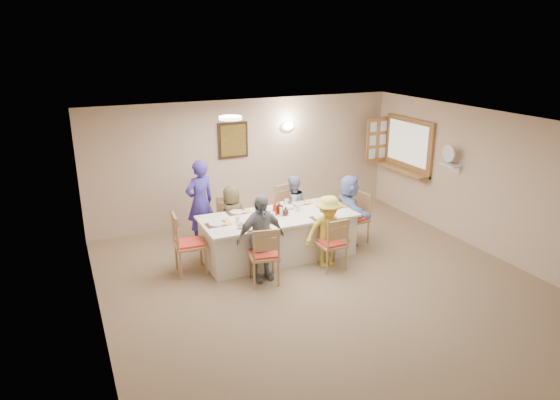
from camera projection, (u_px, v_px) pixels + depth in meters
name	position (u px, v px, depth m)	size (l,w,h in m)	color
ground	(330.00, 290.00, 7.59)	(7.00, 7.00, 0.00)	#816850
room_walls	(333.00, 195.00, 7.12)	(7.00, 7.00, 7.00)	beige
wall_picture	(233.00, 140.00, 9.95)	(0.62, 0.05, 0.72)	#372413
wall_sconce	(288.00, 126.00, 10.33)	(0.26, 0.09, 0.18)	white
ceiling_light	(230.00, 118.00, 7.73)	(0.36, 0.36, 0.05)	white
serving_hatch	(408.00, 145.00, 10.46)	(0.06, 1.50, 1.15)	olive
hatch_sill	(402.00, 170.00, 10.57)	(0.30, 1.50, 0.05)	olive
shutter_door	(377.00, 140.00, 11.01)	(0.55, 0.04, 1.00)	olive
fan_shelf	(450.00, 165.00, 9.29)	(0.22, 0.36, 0.03)	white
desk_fan	(450.00, 157.00, 9.23)	(0.30, 0.30, 0.28)	#A5A5A8
dining_table	(278.00, 236.00, 8.65)	(2.66, 1.12, 0.76)	silver
chair_back_left	(230.00, 222.00, 9.09)	(0.43, 0.43, 0.90)	tan
chair_back_right	(290.00, 211.00, 9.54)	(0.47, 0.47, 0.98)	tan
chair_front_left	(264.00, 254.00, 7.69)	(0.46, 0.46, 0.96)	tan
chair_front_right	(331.00, 243.00, 8.17)	(0.44, 0.44, 0.92)	tan
chair_left_end	(190.00, 243.00, 8.00)	(0.50, 0.50, 1.04)	tan
chair_right_end	(354.00, 218.00, 9.23)	(0.45, 0.45, 0.94)	tan
diner_back_left	(232.00, 217.00, 8.94)	(0.62, 0.45, 1.17)	brown
diner_back_right	(292.00, 207.00, 9.40)	(0.68, 0.57, 1.22)	#8A91B0
diner_front_left	(261.00, 238.00, 7.73)	(0.86, 0.43, 1.40)	gray
diner_front_right	(328.00, 231.00, 8.22)	(0.85, 0.56, 1.23)	#F3E54C
diner_right_end	(349.00, 210.00, 9.12)	(0.59, 1.27, 1.31)	#879BDC
caregiver	(200.00, 202.00, 9.11)	(0.66, 0.52, 1.58)	#4033B1
placemat_fl	(254.00, 229.00, 7.93)	(0.33, 0.25, 0.01)	#472B19
plate_fl	(254.00, 228.00, 7.93)	(0.25, 0.25, 0.02)	white
napkin_fl	(266.00, 228.00, 7.96)	(0.14, 0.14, 0.01)	yellow
placemat_fr	(321.00, 218.00, 8.40)	(0.33, 0.25, 0.01)	#472B19
plate_fr	(321.00, 217.00, 8.40)	(0.23, 0.23, 0.01)	white
napkin_fr	(331.00, 217.00, 8.43)	(0.15, 0.15, 0.01)	yellow
placemat_bl	(237.00, 212.00, 8.66)	(0.35, 0.26, 0.01)	#472B19
plate_bl	(237.00, 212.00, 8.66)	(0.24, 0.24, 0.02)	white
napkin_bl	(247.00, 211.00, 8.69)	(0.14, 0.14, 0.01)	yellow
placemat_br	(299.00, 203.00, 9.13)	(0.36, 0.27, 0.01)	#472B19
plate_br	(299.00, 203.00, 9.13)	(0.26, 0.26, 0.02)	white
napkin_br	(309.00, 203.00, 9.15)	(0.14, 0.14, 0.01)	yellow
placemat_le	(216.00, 225.00, 8.10)	(0.34, 0.25, 0.01)	#472B19
plate_le	(216.00, 224.00, 8.10)	(0.25, 0.25, 0.02)	white
napkin_le	(228.00, 224.00, 8.13)	(0.13, 0.13, 0.01)	yellow
placemat_re	(335.00, 206.00, 8.97)	(0.36, 0.26, 0.01)	#472B19
plate_re	(335.00, 206.00, 8.97)	(0.23, 0.23, 0.01)	white
napkin_re	(345.00, 206.00, 8.99)	(0.14, 0.14, 0.01)	yellow
teacup_a	(240.00, 226.00, 7.94)	(0.14, 0.14, 0.09)	white
teacup_b	(286.00, 201.00, 9.13)	(0.11, 0.11, 0.08)	white
bowl_a	(270.00, 221.00, 8.20)	(0.25, 0.25, 0.05)	white
bowl_b	(289.00, 207.00, 8.86)	(0.19, 0.19, 0.06)	white
condiment_ketchup	(275.00, 208.00, 8.52)	(0.10, 0.10, 0.24)	#A71D0E
condiment_brown	(279.00, 208.00, 8.57)	(0.12, 0.13, 0.22)	#411811
condiment_malt	(285.00, 211.00, 8.51)	(0.15, 0.15, 0.15)	#411811
drinking_glass	(269.00, 212.00, 8.50)	(0.06, 0.06, 0.10)	silver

